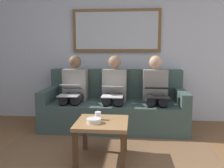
{
  "coord_description": "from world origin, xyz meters",
  "views": [
    {
      "loc": [
        -0.31,
        1.67,
        1.23
      ],
      "look_at": [
        0.0,
        -1.7,
        0.75
      ],
      "focal_mm": 38.78,
      "sensor_mm": 36.0,
      "label": 1
    }
  ],
  "objects_px": {
    "bowl": "(94,121)",
    "person_left": "(155,90)",
    "coffee_table": "(102,128)",
    "cup": "(98,116)",
    "couch": "(114,107)",
    "laptop_black": "(157,92)",
    "person_right": "(74,89)",
    "laptop_silver": "(70,91)",
    "laptop_white": "(113,91)",
    "framed_mirror": "(116,31)",
    "person_middle": "(114,90)"
  },
  "relations": [
    {
      "from": "coffee_table",
      "to": "bowl",
      "type": "distance_m",
      "value": 0.14
    },
    {
      "from": "framed_mirror",
      "to": "person_right",
      "type": "height_order",
      "value": "framed_mirror"
    },
    {
      "from": "coffee_table",
      "to": "cup",
      "type": "distance_m",
      "value": 0.14
    },
    {
      "from": "cup",
      "to": "laptop_black",
      "type": "bearing_deg",
      "value": -130.96
    },
    {
      "from": "person_left",
      "to": "bowl",
      "type": "bearing_deg",
      "value": 58.24
    },
    {
      "from": "laptop_white",
      "to": "person_left",
      "type": "bearing_deg",
      "value": -159.43
    },
    {
      "from": "person_middle",
      "to": "laptop_white",
      "type": "distance_m",
      "value": 0.24
    },
    {
      "from": "laptop_white",
      "to": "laptop_black",
      "type": "bearing_deg",
      "value": 179.35
    },
    {
      "from": "person_left",
      "to": "person_middle",
      "type": "bearing_deg",
      "value": 0.0
    },
    {
      "from": "person_middle",
      "to": "person_right",
      "type": "relative_size",
      "value": 1.0
    },
    {
      "from": "framed_mirror",
      "to": "coffee_table",
      "type": "height_order",
      "value": "framed_mirror"
    },
    {
      "from": "person_middle",
      "to": "person_right",
      "type": "height_order",
      "value": "same"
    },
    {
      "from": "laptop_silver",
      "to": "laptop_white",
      "type": "bearing_deg",
      "value": 179.36
    },
    {
      "from": "laptop_white",
      "to": "couch",
      "type": "bearing_deg",
      "value": -90.0
    },
    {
      "from": "cup",
      "to": "person_middle",
      "type": "xyz_separation_m",
      "value": [
        -0.09,
        -1.09,
        0.12
      ]
    },
    {
      "from": "framed_mirror",
      "to": "laptop_white",
      "type": "xyz_separation_m",
      "value": [
        0.0,
        0.7,
        -0.92
      ]
    },
    {
      "from": "couch",
      "to": "laptop_black",
      "type": "bearing_deg",
      "value": 153.71
    },
    {
      "from": "couch",
      "to": "coffee_table",
      "type": "height_order",
      "value": "couch"
    },
    {
      "from": "laptop_black",
      "to": "laptop_white",
      "type": "relative_size",
      "value": 0.93
    },
    {
      "from": "person_right",
      "to": "laptop_silver",
      "type": "distance_m",
      "value": 0.23
    },
    {
      "from": "laptop_black",
      "to": "laptop_white",
      "type": "xyz_separation_m",
      "value": [
        0.64,
        -0.01,
        0.01
      ]
    },
    {
      "from": "couch",
      "to": "laptop_white",
      "type": "xyz_separation_m",
      "value": [
        0.0,
        0.31,
        0.32
      ]
    },
    {
      "from": "person_left",
      "to": "person_middle",
      "type": "xyz_separation_m",
      "value": [
        0.64,
        0.0,
        0.0
      ]
    },
    {
      "from": "couch",
      "to": "person_middle",
      "type": "bearing_deg",
      "value": 90.0
    },
    {
      "from": "person_left",
      "to": "couch",
      "type": "bearing_deg",
      "value": -6.13
    },
    {
      "from": "laptop_white",
      "to": "person_right",
      "type": "distance_m",
      "value": 0.68
    },
    {
      "from": "framed_mirror",
      "to": "coffee_table",
      "type": "distance_m",
      "value": 1.99
    },
    {
      "from": "bowl",
      "to": "coffee_table",
      "type": "bearing_deg",
      "value": -137.89
    },
    {
      "from": "laptop_black",
      "to": "laptop_silver",
      "type": "height_order",
      "value": "laptop_silver"
    },
    {
      "from": "couch",
      "to": "laptop_white",
      "type": "height_order",
      "value": "couch"
    },
    {
      "from": "person_left",
      "to": "person_right",
      "type": "height_order",
      "value": "same"
    },
    {
      "from": "laptop_black",
      "to": "laptop_white",
      "type": "distance_m",
      "value": 0.64
    },
    {
      "from": "bowl",
      "to": "cup",
      "type": "bearing_deg",
      "value": -100.84
    },
    {
      "from": "coffee_table",
      "to": "laptop_black",
      "type": "bearing_deg",
      "value": -126.89
    },
    {
      "from": "bowl",
      "to": "person_left",
      "type": "xyz_separation_m",
      "value": [
        -0.76,
        -1.22,
        0.14
      ]
    },
    {
      "from": "person_left",
      "to": "cup",
      "type": "bearing_deg",
      "value": 56.15
    },
    {
      "from": "couch",
      "to": "cup",
      "type": "relative_size",
      "value": 24.44
    },
    {
      "from": "framed_mirror",
      "to": "bowl",
      "type": "xyz_separation_m",
      "value": [
        0.12,
        1.68,
        -1.08
      ]
    },
    {
      "from": "person_middle",
      "to": "laptop_silver",
      "type": "relative_size",
      "value": 3.12
    },
    {
      "from": "person_left",
      "to": "coffee_table",
      "type": "bearing_deg",
      "value": 59.51
    },
    {
      "from": "laptop_white",
      "to": "laptop_silver",
      "type": "relative_size",
      "value": 1.01
    },
    {
      "from": "bowl",
      "to": "laptop_white",
      "type": "relative_size",
      "value": 0.43
    },
    {
      "from": "cup",
      "to": "bowl",
      "type": "bearing_deg",
      "value": 79.16
    },
    {
      "from": "person_middle",
      "to": "laptop_white",
      "type": "xyz_separation_m",
      "value": [
        0.0,
        0.24,
        0.02
      ]
    },
    {
      "from": "person_middle",
      "to": "laptop_silver",
      "type": "bearing_deg",
      "value": 20.0
    },
    {
      "from": "framed_mirror",
      "to": "laptop_white",
      "type": "distance_m",
      "value": 1.15
    },
    {
      "from": "laptop_black",
      "to": "couch",
      "type": "bearing_deg",
      "value": -26.29
    },
    {
      "from": "couch",
      "to": "person_right",
      "type": "distance_m",
      "value": 0.71
    },
    {
      "from": "framed_mirror",
      "to": "person_right",
      "type": "bearing_deg",
      "value": 35.52
    },
    {
      "from": "laptop_silver",
      "to": "cup",
      "type": "bearing_deg",
      "value": 122.73
    }
  ]
}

